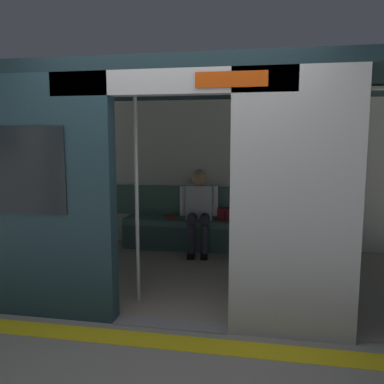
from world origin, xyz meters
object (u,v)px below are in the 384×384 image
at_px(train_car, 191,146).
at_px(bench_seat, 210,227).
at_px(book, 171,217).
at_px(person_seated, 199,205).
at_px(grab_pole_door, 137,195).
at_px(handbag, 225,214).

bearing_deg(train_car, bench_seat, -93.57).
distance_m(bench_seat, book, 0.61).
relative_size(person_seated, grab_pole_door, 0.54).
relative_size(bench_seat, book, 11.57).
xyz_separation_m(person_seated, book, (0.44, -0.11, -0.21)).
height_order(person_seated, book, person_seated).
xyz_separation_m(bench_seat, person_seated, (0.15, 0.05, 0.33)).
bearing_deg(person_seated, book, -13.71).
bearing_deg(bench_seat, handbag, -161.29).
xyz_separation_m(train_car, handbag, (-0.29, -1.18, -1.00)).
bearing_deg(handbag, train_car, 76.31).
height_order(handbag, book, handbag).
bearing_deg(grab_pole_door, book, -85.83).
bearing_deg(grab_pole_door, bench_seat, -103.01).
height_order(train_car, book, train_car).
relative_size(book, grab_pole_door, 0.10).
height_order(bench_seat, person_seated, person_seated).
bearing_deg(handbag, book, 1.32).
xyz_separation_m(handbag, grab_pole_door, (0.67, 2.01, 0.55)).
relative_size(train_car, book, 29.09).
distance_m(person_seated, grab_pole_door, 1.95).
relative_size(train_car, grab_pole_door, 2.96).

